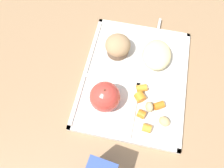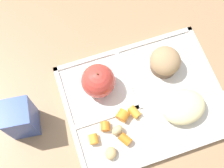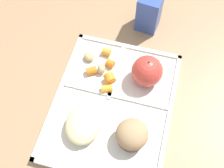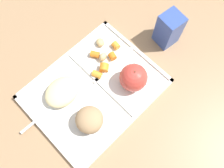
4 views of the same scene
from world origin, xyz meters
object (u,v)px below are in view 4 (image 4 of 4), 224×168
at_px(lunch_tray, 95,89).
at_px(bran_muffin, 90,120).
at_px(plastic_fork, 47,112).
at_px(milk_carton, 169,29).
at_px(green_apple, 133,78).

relative_size(lunch_tray, bran_muffin, 5.00).
relative_size(plastic_fork, milk_carton, 1.34).
bearing_deg(lunch_tray, plastic_fork, -17.10).
bearing_deg(bran_muffin, lunch_tray, -139.86).
distance_m(green_apple, bran_muffin, 0.17).
bearing_deg(plastic_fork, green_apple, 155.19).
bearing_deg(milk_carton, lunch_tray, 0.65).
relative_size(lunch_tray, milk_carton, 3.28).
distance_m(green_apple, milk_carton, 0.19).
bearing_deg(green_apple, bran_muffin, 0.00).
distance_m(lunch_tray, green_apple, 0.12).
bearing_deg(bran_muffin, green_apple, 180.00).
height_order(lunch_tray, bran_muffin, bran_muffin).
xyz_separation_m(plastic_fork, milk_carton, (-0.43, 0.08, 0.04)).
xyz_separation_m(green_apple, bran_muffin, (0.17, 0.00, -0.01)).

